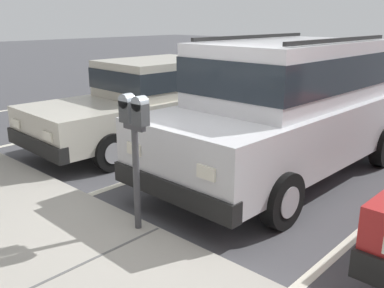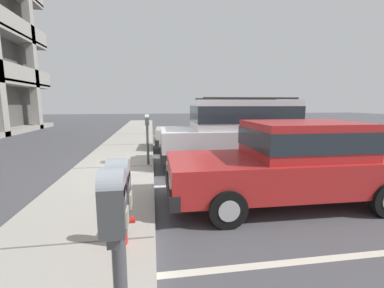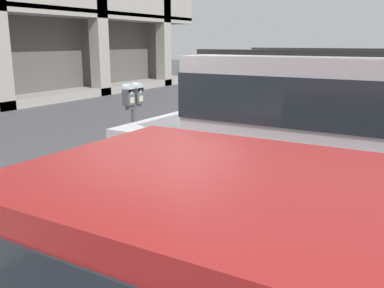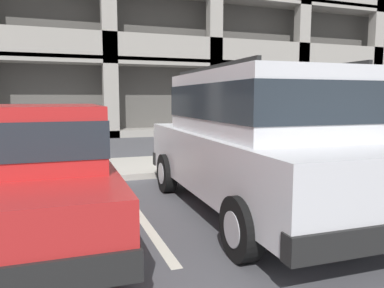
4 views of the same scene
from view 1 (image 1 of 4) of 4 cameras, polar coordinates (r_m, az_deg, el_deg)
The scene contains 6 objects.
ground_plane at distance 4.89m, azimuth -2.54°, elevation -12.05°, with size 80.00×80.00×0.10m.
sidewalk at distance 4.16m, azimuth -15.97°, elevation -16.58°, with size 40.00×2.20×0.12m.
parking_stall_lines at distance 6.77m, azimuth -3.30°, elevation -3.21°, with size 12.47×4.80×0.01m.
silver_suv at distance 6.36m, azimuth 12.69°, elevation 5.25°, with size 2.09×4.82×2.03m.
dark_hatchback at distance 8.05m, azimuth -5.58°, elevation 5.96°, with size 1.98×4.55×1.54m.
parking_meter_near at distance 4.33m, azimuth -7.66°, elevation 1.76°, with size 0.35×0.12×1.44m.
Camera 1 is at (-3.07, 3.00, 2.29)m, focal length 40.00 mm.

